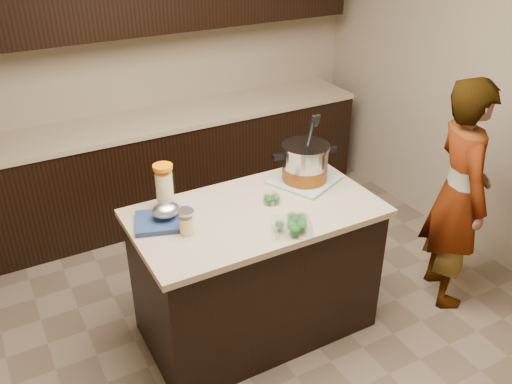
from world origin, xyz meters
TOP-DOWN VIEW (x-y plane):
  - ground_plane at (0.00, 0.00)m, footprint 4.00×4.00m
  - room_shell at (0.00, 0.00)m, footprint 4.04×4.04m
  - back_cabinets at (0.00, 1.74)m, footprint 3.60×0.63m
  - island at (0.00, 0.00)m, footprint 1.46×0.81m
  - dish_towel at (0.44, 0.16)m, footprint 0.48×0.48m
  - stock_pot at (0.44, 0.16)m, footprint 0.43×0.36m
  - lemonade_pitcher at (-0.45, 0.28)m, footprint 0.15×0.15m
  - mason_jar at (-0.45, -0.03)m, footprint 0.09×0.09m
  - broccoli_tub_left at (0.12, 0.03)m, footprint 0.13×0.13m
  - broccoli_tub_right at (0.13, -0.25)m, footprint 0.13×0.13m
  - broccoli_tub_rect at (0.05, -0.30)m, footprint 0.25×0.22m
  - blue_tray at (-0.52, 0.12)m, footprint 0.37×0.33m
  - person at (1.34, -0.32)m, footprint 0.59×0.69m

SIDE VIEW (x-z plane):
  - ground_plane at x=0.00m, z-range 0.00..0.00m
  - island at x=0.00m, z-range 0.00..0.90m
  - person at x=1.34m, z-range 0.00..1.59m
  - dish_towel at x=0.44m, z-range 0.90..0.92m
  - broccoli_tub_left at x=0.12m, z-range 0.90..0.95m
  - broccoli_tub_right at x=0.13m, z-range 0.90..0.95m
  - broccoli_tub_rect at x=0.05m, z-range 0.90..0.97m
  - blue_tray at x=-0.52m, z-range 0.88..1.00m
  - back_cabinets at x=0.00m, z-range -0.22..2.10m
  - mason_jar at x=-0.45m, z-range 0.89..1.04m
  - stock_pot at x=0.44m, z-range 0.80..1.24m
  - lemonade_pitcher at x=-0.45m, z-range 0.89..1.17m
  - room_shell at x=0.00m, z-range 0.35..3.07m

